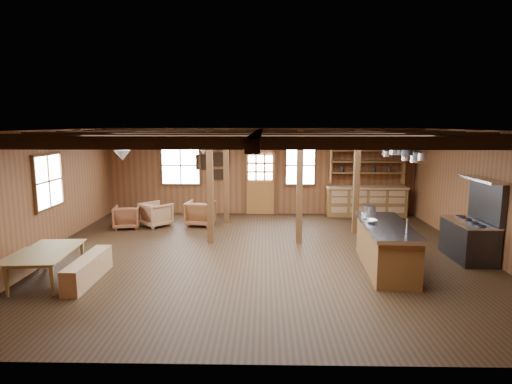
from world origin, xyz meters
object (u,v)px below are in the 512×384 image
(commercial_range, at_px, (472,233))
(armchair_b, at_px, (201,213))
(kitchen_island, at_px, (386,247))
(armchair_c, at_px, (156,214))
(dining_table, at_px, (50,266))
(armchair_a, at_px, (127,217))

(commercial_range, bearing_deg, armchair_b, 154.58)
(kitchen_island, distance_m, armchair_b, 5.72)
(commercial_range, bearing_deg, kitchen_island, -161.04)
(armchair_c, bearing_deg, dining_table, 121.00)
(dining_table, relative_size, armchair_a, 2.35)
(kitchen_island, xyz_separation_m, armchair_c, (-5.61, 3.61, -0.13))
(kitchen_island, height_order, armchair_b, kitchen_island)
(commercial_range, height_order, armchair_b, commercial_range)
(kitchen_island, bearing_deg, dining_table, -169.59)
(armchair_a, distance_m, armchair_c, 0.80)
(dining_table, height_order, armchair_a, armchair_a)
(dining_table, relative_size, armchair_c, 2.18)
(kitchen_island, relative_size, armchair_b, 3.24)
(kitchen_island, xyz_separation_m, armchair_b, (-4.33, 3.73, -0.12))
(dining_table, bearing_deg, kitchen_island, -87.56)
(armchair_a, bearing_deg, dining_table, 78.92)
(armchair_a, height_order, armchair_c, armchair_c)
(dining_table, distance_m, armchair_b, 5.02)
(commercial_range, relative_size, armchair_b, 2.28)
(armchair_b, bearing_deg, armchair_c, 13.62)
(commercial_range, xyz_separation_m, dining_table, (-8.55, -1.49, -0.30))
(armchair_b, bearing_deg, dining_table, 72.47)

